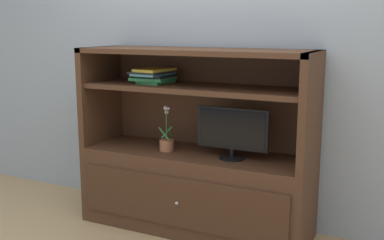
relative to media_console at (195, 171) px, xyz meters
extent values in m
cube|color=#9EA8B2|center=(0.00, 0.34, 0.96)|extent=(6.00, 0.10, 2.80)
cube|color=#4C2D1C|center=(0.00, -0.01, -0.15)|extent=(1.71, 0.53, 0.59)
cube|color=#462A19|center=(0.00, -0.28, -0.15)|extent=(1.57, 0.02, 0.35)
sphere|color=silver|center=(0.00, -0.30, -0.15)|extent=(0.02, 0.02, 0.02)
cube|color=#4C2D1C|center=(-0.83, -0.01, 0.52)|extent=(0.05, 0.53, 0.75)
cube|color=#4C2D1C|center=(0.83, -0.01, 0.52)|extent=(0.05, 0.53, 0.75)
cube|color=#4C2D1C|center=(0.00, 0.25, 0.52)|extent=(1.71, 0.02, 0.75)
cube|color=#4C2D1C|center=(0.00, -0.01, 0.88)|extent=(1.71, 0.53, 0.04)
cube|color=#4C2D1C|center=(0.00, -0.01, 0.62)|extent=(1.61, 0.48, 0.04)
cylinder|color=black|center=(0.30, -0.04, 0.15)|extent=(0.18, 0.18, 0.01)
cylinder|color=black|center=(0.30, -0.04, 0.19)|extent=(0.03, 0.03, 0.06)
cube|color=black|center=(0.30, -0.04, 0.36)|extent=(0.52, 0.02, 0.29)
cube|color=black|center=(0.30, -0.06, 0.36)|extent=(0.48, 0.00, 0.26)
cylinder|color=#B26642|center=(-0.21, -0.06, 0.19)|extent=(0.10, 0.10, 0.08)
cylinder|color=#3D6B33|center=(-0.21, -0.06, 0.35)|extent=(0.01, 0.01, 0.24)
cube|color=#2D7A38|center=(-0.18, -0.05, 0.28)|extent=(0.02, 0.11, 0.07)
cube|color=#2D7A38|center=(-0.22, -0.03, 0.28)|extent=(0.08, 0.04, 0.09)
cube|color=#2D7A38|center=(-0.22, -0.08, 0.28)|extent=(0.11, 0.04, 0.09)
sphere|color=silver|center=(-0.19, -0.06, 0.47)|extent=(0.02, 0.02, 0.02)
sphere|color=silver|center=(-0.21, -0.05, 0.43)|extent=(0.03, 0.03, 0.03)
sphere|color=silver|center=(-0.21, -0.06, 0.47)|extent=(0.03, 0.03, 0.03)
cube|color=#338C4C|center=(-0.33, 0.00, 0.65)|extent=(0.21, 0.26, 0.02)
cube|color=#338C4C|center=(-0.35, 0.00, 0.67)|extent=(0.28, 0.28, 0.02)
cube|color=black|center=(-0.33, 0.01, 0.69)|extent=(0.21, 0.27, 0.02)
cube|color=teal|center=(-0.35, 0.00, 0.71)|extent=(0.22, 0.33, 0.02)
cube|color=black|center=(-0.35, -0.02, 0.72)|extent=(0.26, 0.30, 0.01)
cube|color=gold|center=(-0.33, -0.01, 0.74)|extent=(0.23, 0.32, 0.02)
camera|label=1|loc=(1.44, -3.00, 1.05)|focal=43.85mm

